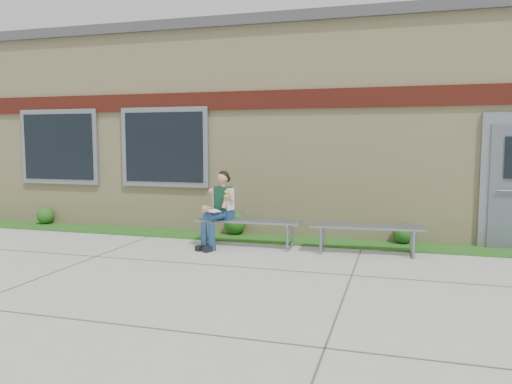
% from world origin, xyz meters
% --- Properties ---
extents(ground, '(80.00, 80.00, 0.00)m').
position_xyz_m(ground, '(0.00, 0.00, 0.00)').
color(ground, '#9E9E99').
rests_on(ground, ground).
extents(grass_strip, '(16.00, 0.80, 0.02)m').
position_xyz_m(grass_strip, '(0.00, 2.60, 0.01)').
color(grass_strip, '#254E14').
rests_on(grass_strip, ground).
extents(school_building, '(16.20, 6.22, 4.20)m').
position_xyz_m(school_building, '(-0.00, 5.99, 2.10)').
color(school_building, beige).
rests_on(school_building, ground).
extents(bench_left, '(1.83, 0.55, 0.47)m').
position_xyz_m(bench_left, '(-0.90, 1.92, 0.36)').
color(bench_left, slate).
rests_on(bench_left, ground).
extents(bench_right, '(1.82, 0.61, 0.47)m').
position_xyz_m(bench_right, '(1.10, 1.92, 0.36)').
color(bench_right, slate).
rests_on(bench_right, ground).
extents(girl, '(0.53, 0.81, 1.32)m').
position_xyz_m(girl, '(-1.38, 1.73, 0.70)').
color(girl, navy).
rests_on(girl, ground).
extents(shrub_west, '(0.36, 0.36, 0.36)m').
position_xyz_m(shrub_west, '(-5.85, 2.85, 0.20)').
color(shrub_west, '#254E14').
rests_on(shrub_west, grass_strip).
extents(shrub_mid, '(0.43, 0.43, 0.43)m').
position_xyz_m(shrub_mid, '(-1.47, 2.85, 0.23)').
color(shrub_mid, '#254E14').
rests_on(shrub_mid, grass_strip).
extents(shrub_east, '(0.36, 0.36, 0.36)m').
position_xyz_m(shrub_east, '(1.68, 2.85, 0.20)').
color(shrub_east, '#254E14').
rests_on(shrub_east, grass_strip).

